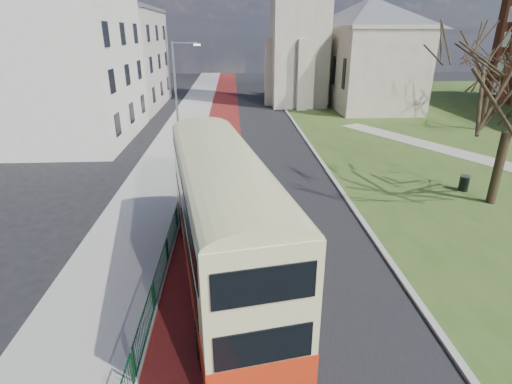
{
  "coord_description": "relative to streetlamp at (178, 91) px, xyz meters",
  "views": [
    {
      "loc": [
        -0.17,
        -13.31,
        8.79
      ],
      "look_at": [
        0.79,
        3.48,
        2.0
      ],
      "focal_mm": 28.0,
      "sensor_mm": 36.0,
      "label": 1
    }
  ],
  "objects": [
    {
      "name": "ground",
      "position": [
        4.35,
        -18.0,
        -4.59
      ],
      "size": [
        160.0,
        160.0,
        0.0
      ],
      "primitive_type": "plane",
      "color": "black",
      "rests_on": "ground"
    },
    {
      "name": "road_carriageway",
      "position": [
        5.85,
        2.0,
        -4.59
      ],
      "size": [
        9.0,
        120.0,
        0.01
      ],
      "primitive_type": "cube",
      "color": "black",
      "rests_on": "ground"
    },
    {
      "name": "bus_lane",
      "position": [
        3.15,
        2.0,
        -4.59
      ],
      "size": [
        3.4,
        120.0,
        0.01
      ],
      "primitive_type": "cube",
      "color": "#591414",
      "rests_on": "ground"
    },
    {
      "name": "pavement_west",
      "position": [
        -0.65,
        2.0,
        -4.53
      ],
      "size": [
        4.0,
        120.0,
        0.12
      ],
      "primitive_type": "cube",
      "color": "gray",
      "rests_on": "ground"
    },
    {
      "name": "kerb_west",
      "position": [
        1.35,
        2.0,
        -4.53
      ],
      "size": [
        0.25,
        120.0,
        0.13
      ],
      "primitive_type": "cube",
      "color": "#999993",
      "rests_on": "ground"
    },
    {
      "name": "kerb_east",
      "position": [
        10.45,
        4.0,
        -4.53
      ],
      "size": [
        0.25,
        80.0,
        0.13
      ],
      "primitive_type": "cube",
      "color": "#999993",
      "rests_on": "ground"
    },
    {
      "name": "pedestrian_railing",
      "position": [
        1.4,
        -14.0,
        -4.04
      ],
      "size": [
        0.07,
        24.0,
        1.12
      ],
      "color": "#0D3C21",
      "rests_on": "ground"
    },
    {
      "name": "street_block_near",
      "position": [
        -9.65,
        4.0,
        1.92
      ],
      "size": [
        10.3,
        14.3,
        13.0
      ],
      "color": "beige",
      "rests_on": "ground"
    },
    {
      "name": "street_block_far",
      "position": [
        -9.65,
        20.0,
        1.17
      ],
      "size": [
        10.3,
        16.3,
        11.5
      ],
      "color": "#B6AD9A",
      "rests_on": "ground"
    },
    {
      "name": "streetlamp",
      "position": [
        0.0,
        0.0,
        0.0
      ],
      "size": [
        2.13,
        0.18,
        8.0
      ],
      "color": "gray",
      "rests_on": "pavement_west"
    },
    {
      "name": "bus",
      "position": [
        3.72,
        -18.49,
        -1.8
      ],
      "size": [
        4.75,
        12.03,
        4.9
      ],
      "rotation": [
        0.0,
        0.0,
        0.18
      ],
      "color": "#B72A10",
      "rests_on": "ground"
    },
    {
      "name": "winter_tree_far",
      "position": [
        27.83,
        5.11,
        1.51
      ],
      "size": [
        6.37,
        6.37,
        8.76
      ],
      "rotation": [
        0.0,
        0.0,
        -0.07
      ],
      "color": "#302218",
      "rests_on": "grass_green"
    },
    {
      "name": "litter_bin",
      "position": [
        17.67,
        -10.11,
        -4.09
      ],
      "size": [
        0.59,
        0.59,
        0.92
      ],
      "rotation": [
        0.0,
        0.0,
        -0.02
      ],
      "color": "black",
      "rests_on": "grass_green"
    }
  ]
}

